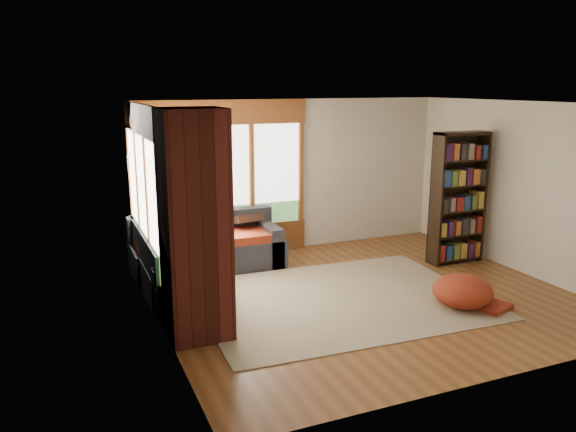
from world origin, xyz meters
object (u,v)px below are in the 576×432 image
object	(u,v)px
pouf	(463,290)
dog_tan	(201,225)
brick_chimney	(195,226)
sectional_sofa	(194,256)
dog_brindle	(187,239)
area_rug	(339,299)
bookshelf	(458,198)

from	to	relation	value
pouf	dog_tan	size ratio (longest dim) A/B	0.74
brick_chimney	sectional_sofa	world-z (taller)	brick_chimney
dog_tan	dog_brindle	size ratio (longest dim) A/B	1.15
pouf	dog_brindle	size ratio (longest dim) A/B	0.85
brick_chimney	sectional_sofa	bearing A→B (deg)	77.71
area_rug	bookshelf	distance (m)	2.84
area_rug	dog_tan	bearing A→B (deg)	131.97
sectional_sofa	pouf	world-z (taller)	sectional_sofa
sectional_sofa	brick_chimney	bearing A→B (deg)	-104.09
sectional_sofa	pouf	distance (m)	3.89
area_rug	pouf	size ratio (longest dim) A/B	4.77
bookshelf	dog_brindle	size ratio (longest dim) A/B	2.31
pouf	dog_brindle	bearing A→B (deg)	149.21
sectional_sofa	area_rug	xyz separation A→B (m)	(1.57, -1.73, -0.30)
dog_brindle	area_rug	bearing A→B (deg)	-131.50
brick_chimney	pouf	size ratio (longest dim) A/B	3.33
dog_brindle	pouf	bearing A→B (deg)	-131.75
dog_tan	brick_chimney	bearing A→B (deg)	-158.49
area_rug	brick_chimney	bearing A→B (deg)	-171.11
area_rug	dog_tan	distance (m)	2.34
bookshelf	pouf	bearing A→B (deg)	-126.03
sectional_sofa	bookshelf	xyz separation A→B (m)	(4.09, -0.97, 0.76)
sectional_sofa	dog_brindle	bearing A→B (deg)	-111.62
bookshelf	dog_tan	world-z (taller)	bookshelf
brick_chimney	dog_tan	size ratio (longest dim) A/B	2.47
brick_chimney	sectional_sofa	distance (m)	2.32
brick_chimney	area_rug	xyz separation A→B (m)	(2.01, 0.32, -1.29)
brick_chimney	area_rug	bearing A→B (deg)	8.89
bookshelf	dog_tan	bearing A→B (deg)	167.71
sectional_sofa	dog_tan	size ratio (longest dim) A/B	2.09
sectional_sofa	bookshelf	world-z (taller)	bookshelf
area_rug	pouf	world-z (taller)	pouf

